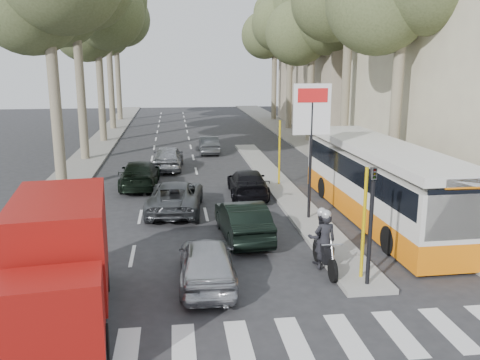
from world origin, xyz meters
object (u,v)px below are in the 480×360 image
object	(u,v)px
silver_hatchback	(207,262)
red_truck	(59,260)
city_bus	(380,180)
motorcycle	(323,241)
dark_hatchback	(243,220)

from	to	relation	value
silver_hatchback	red_truck	distance (m)	4.26
city_bus	motorcycle	size ratio (longest dim) A/B	5.15
dark_hatchback	red_truck	world-z (taller)	red_truck
silver_hatchback	motorcycle	distance (m)	3.79
city_bus	dark_hatchback	bearing A→B (deg)	-165.16
silver_hatchback	motorcycle	size ratio (longest dim) A/B	1.73
motorcycle	city_bus	bearing A→B (deg)	51.07
dark_hatchback	motorcycle	distance (m)	3.79
red_truck	city_bus	world-z (taller)	city_bus
red_truck	city_bus	distance (m)	13.40
silver_hatchback	city_bus	world-z (taller)	city_bus
city_bus	red_truck	bearing A→B (deg)	-147.94
silver_hatchback	motorcycle	bearing A→B (deg)	-167.58
red_truck	city_bus	xyz separation A→B (m)	(11.28, 7.25, 0.04)
red_truck	silver_hatchback	bearing A→B (deg)	18.42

